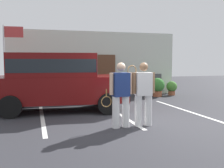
% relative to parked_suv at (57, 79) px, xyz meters
% --- Properties ---
extents(ground_plane, '(40.00, 40.00, 0.00)m').
position_rel_parked_suv_xyz_m(ground_plane, '(2.19, -2.61, -1.15)').
color(ground_plane, '#2D2D33').
extents(parking_stripe_0, '(0.12, 4.40, 0.01)m').
position_rel_parked_suv_xyz_m(parking_stripe_0, '(-0.58, -1.11, -1.14)').
color(parking_stripe_0, silver).
rests_on(parking_stripe_0, ground_plane).
extents(parking_stripe_1, '(0.12, 4.40, 0.01)m').
position_rel_parked_suv_xyz_m(parking_stripe_1, '(1.93, -1.11, -1.14)').
color(parking_stripe_1, silver).
rests_on(parking_stripe_1, ground_plane).
extents(parking_stripe_2, '(0.12, 4.40, 0.01)m').
position_rel_parked_suv_xyz_m(parking_stripe_2, '(4.43, -1.11, -1.14)').
color(parking_stripe_2, silver).
rests_on(parking_stripe_2, ground_plane).
extents(house_frontage, '(8.57, 0.40, 3.25)m').
position_rel_parked_suv_xyz_m(house_frontage, '(2.19, 3.53, 0.38)').
color(house_frontage, silver).
rests_on(house_frontage, ground_plane).
extents(parked_suv, '(4.76, 2.53, 2.05)m').
position_rel_parked_suv_xyz_m(parked_suv, '(0.00, 0.00, 0.00)').
color(parked_suv, '#590C0C').
rests_on(parked_suv, ground_plane).
extents(tennis_player_man, '(0.91, 0.31, 1.74)m').
position_rel_parked_suv_xyz_m(tennis_player_man, '(1.41, -2.84, -0.24)').
color(tennis_player_man, white).
rests_on(tennis_player_man, ground_plane).
extents(tennis_player_woman, '(0.78, 0.30, 1.74)m').
position_rel_parked_suv_xyz_m(tennis_player_woman, '(2.06, -2.83, -0.23)').
color(tennis_player_woman, white).
rests_on(tennis_player_woman, ground_plane).
extents(potted_plant_by_porch, '(0.71, 0.71, 0.94)m').
position_rel_parked_suv_xyz_m(potted_plant_by_porch, '(5.14, 2.46, -0.62)').
color(potted_plant_by_porch, '#9E5638').
rests_on(potted_plant_by_porch, ground_plane).
extents(potted_plant_secondary, '(0.55, 0.55, 0.73)m').
position_rel_parked_suv_xyz_m(potted_plant_secondary, '(6.11, 2.74, -0.74)').
color(potted_plant_secondary, '#9E5638').
rests_on(potted_plant_secondary, ground_plane).
extents(flag_pole, '(0.80, 0.07, 3.27)m').
position_rel_parked_suv_xyz_m(flag_pole, '(-1.78, 2.39, 1.11)').
color(flag_pole, silver).
rests_on(flag_pole, ground_plane).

